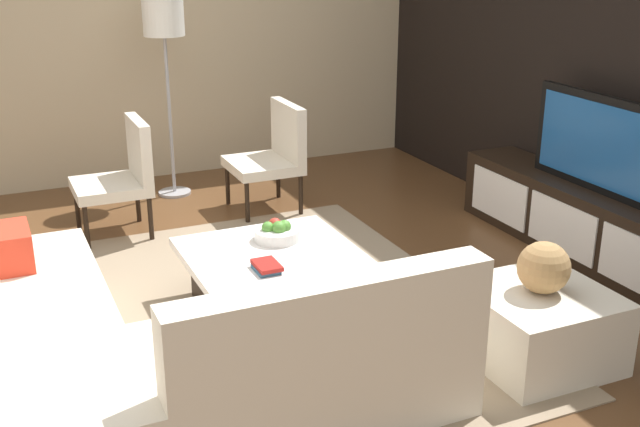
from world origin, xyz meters
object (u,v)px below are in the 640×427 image
(television, at_px, (596,143))
(sectional_couch, at_px, (129,349))
(floor_lamp, at_px, (164,28))
(accent_chair_far, at_px, (274,151))
(decorative_ball, at_px, (544,268))
(accent_chair_near, at_px, (123,172))
(ottoman, at_px, (538,326))
(fruit_bowl, at_px, (277,232))
(media_console, at_px, (586,223))
(coffee_table, at_px, (273,281))
(book_stack, at_px, (266,267))

(television, bearing_deg, sectional_couch, -81.35)
(sectional_couch, xyz_separation_m, floor_lamp, (-3.05, 0.99, 1.15))
(accent_chair_far, distance_m, decorative_ball, 2.88)
(accent_chair_near, bearing_deg, accent_chair_far, 88.44)
(ottoman, xyz_separation_m, decorative_ball, (0.00, 0.00, 0.34))
(fruit_bowl, bearing_deg, ottoman, 37.04)
(television, height_order, fruit_bowl, television)
(floor_lamp, xyz_separation_m, fruit_bowl, (2.28, 0.08, -0.99))
(media_console, relative_size, decorative_ball, 8.44)
(ottoman, distance_m, decorative_ball, 0.34)
(accent_chair_far, bearing_deg, television, 46.85)
(sectional_couch, xyz_separation_m, accent_chair_far, (-2.35, 1.65, 0.21))
(floor_lamp, distance_m, fruit_bowl, 2.49)
(media_console, distance_m, coffee_table, 2.30)
(book_stack, bearing_deg, accent_chair_far, 157.80)
(coffee_table, distance_m, accent_chair_far, 1.90)
(decorative_ball, distance_m, book_stack, 1.49)
(sectional_couch, distance_m, accent_chair_far, 2.88)
(media_console, bearing_deg, accent_chair_near, -121.99)
(ottoman, height_order, accent_chair_far, accent_chair_far)
(sectional_couch, bearing_deg, ottoman, 75.99)
(television, height_order, accent_chair_far, television)
(coffee_table, height_order, accent_chair_near, accent_chair_near)
(ottoman, distance_m, book_stack, 1.50)
(sectional_couch, relative_size, floor_lamp, 1.39)
(coffee_table, bearing_deg, media_console, 87.51)
(accent_chair_near, height_order, accent_chair_far, same)
(accent_chair_near, bearing_deg, book_stack, 7.26)
(media_console, bearing_deg, decorative_ball, -50.61)
(sectional_couch, height_order, accent_chair_near, accent_chair_near)
(coffee_table, xyz_separation_m, fruit_bowl, (-0.18, 0.10, 0.23))
(television, relative_size, accent_chair_near, 1.31)
(media_console, bearing_deg, book_stack, -87.01)
(fruit_bowl, bearing_deg, television, 82.71)
(fruit_bowl, xyz_separation_m, accent_chair_far, (-1.57, 0.58, 0.06))
(accent_chair_far, relative_size, book_stack, 4.49)
(ottoman, bearing_deg, media_console, 129.39)
(television, xyz_separation_m, floor_lamp, (-2.56, -2.28, 0.60))
(media_console, distance_m, decorative_ball, 1.61)
(floor_lamp, bearing_deg, fruit_bowl, 2.08)
(floor_lamp, relative_size, decorative_ball, 6.12)
(television, xyz_separation_m, coffee_table, (-0.10, -2.30, -0.62))
(sectional_couch, relative_size, book_stack, 12.01)
(accent_chair_far, xyz_separation_m, book_stack, (1.98, -0.81, -0.08))
(media_console, height_order, ottoman, media_console)
(accent_chair_near, height_order, floor_lamp, floor_lamp)
(coffee_table, xyz_separation_m, accent_chair_near, (-1.67, -0.54, 0.29))
(floor_lamp, distance_m, ottoman, 3.91)
(coffee_table, height_order, floor_lamp, floor_lamp)
(ottoman, bearing_deg, floor_lamp, -163.52)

